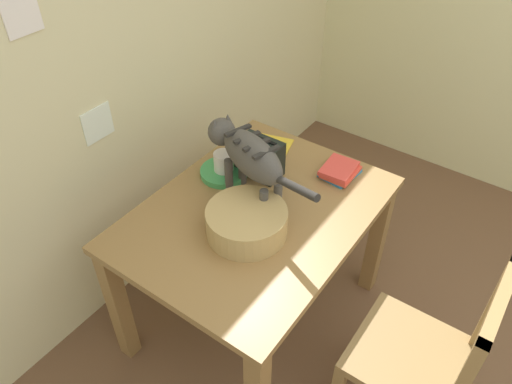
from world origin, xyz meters
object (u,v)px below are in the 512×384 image
object	(u,v)px
wicker_basket	(247,222)
saucer_bowl	(224,172)
book_stack	(340,171)
toaster	(260,158)
cat	(248,154)
coffee_mug	(224,161)
dining_table	(256,226)
wooden_chair_near	(421,358)
magazine	(267,150)

from	to	relation	value
wicker_basket	saucer_bowl	bearing A→B (deg)	51.99
book_stack	toaster	distance (m)	0.37
wicker_basket	toaster	bearing A→B (deg)	27.76
cat	toaster	distance (m)	0.22
saucer_bowl	book_stack	size ratio (longest dim) A/B	1.12
cat	saucer_bowl	world-z (taller)	cat
wicker_basket	toaster	distance (m)	0.39
coffee_mug	wicker_basket	xyz separation A→B (m)	(-0.24, -0.31, -0.01)
cat	coffee_mug	distance (m)	0.24
book_stack	wicker_basket	size ratio (longest dim) A/B	0.60
cat	coffee_mug	size ratio (longest dim) A/B	4.90
wicker_basket	coffee_mug	bearing A→B (deg)	51.58
coffee_mug	saucer_bowl	bearing A→B (deg)	180.00
coffee_mug	cat	bearing A→B (deg)	-108.62
cat	saucer_bowl	distance (m)	0.28
dining_table	coffee_mug	world-z (taller)	coffee_mug
coffee_mug	toaster	bearing A→B (deg)	-50.41
coffee_mug	wooden_chair_near	size ratio (longest dim) A/B	0.14
toaster	magazine	bearing A→B (deg)	23.05
toaster	saucer_bowl	bearing A→B (deg)	130.54
coffee_mug	toaster	world-z (taller)	toaster
cat	magazine	xyz separation A→B (m)	(0.32, 0.12, -0.22)
saucer_bowl	wicker_basket	distance (m)	0.39
dining_table	toaster	size ratio (longest dim) A/B	5.66
book_stack	wooden_chair_near	distance (m)	0.85
cat	toaster	bearing A→B (deg)	36.43
dining_table	cat	size ratio (longest dim) A/B	1.77
dining_table	wicker_basket	bearing A→B (deg)	-159.98
cat	book_stack	size ratio (longest dim) A/B	3.34
coffee_mug	wooden_chair_near	bearing A→B (deg)	-99.13
cat	dining_table	bearing A→B (deg)	-106.38
cat	coffee_mug	bearing A→B (deg)	88.98
magazine	book_stack	distance (m)	0.38
book_stack	wooden_chair_near	xyz separation A→B (m)	(-0.47, -0.64, -0.31)
dining_table	wicker_basket	world-z (taller)	wicker_basket
coffee_mug	magazine	distance (m)	0.28
dining_table	magazine	xyz separation A→B (m)	(0.38, 0.20, 0.10)
cat	magazine	world-z (taller)	cat
wicker_basket	toaster	xyz separation A→B (m)	(0.34, 0.18, 0.03)
dining_table	toaster	world-z (taller)	toaster
magazine	toaster	xyz separation A→B (m)	(-0.16, -0.07, 0.08)
saucer_bowl	magazine	bearing A→B (deg)	-11.83
book_stack	toaster	xyz separation A→B (m)	(-0.20, 0.31, 0.06)
magazine	wooden_chair_near	bearing A→B (deg)	-129.11
cat	wicker_basket	size ratio (longest dim) A/B	1.99
wooden_chair_near	book_stack	bearing A→B (deg)	53.01
dining_table	magazine	distance (m)	0.44
toaster	dining_table	bearing A→B (deg)	-148.09
toaster	wooden_chair_near	bearing A→B (deg)	-106.20
cat	saucer_bowl	xyz separation A→B (m)	(0.06, 0.18, -0.21)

